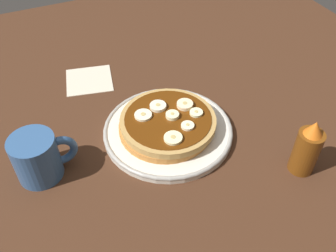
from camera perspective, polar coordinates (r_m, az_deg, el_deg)
ground_plane at (r=79.22cm, az=-0.00°, el=-1.89°), size 140.00×140.00×3.00cm
plate at (r=77.53cm, az=-0.00°, el=-0.66°), size 26.99×26.99×1.66cm
pancake_stack at (r=76.03cm, az=-0.11°, el=0.35°), size 20.22×20.22×3.03cm
banana_slice_0 at (r=75.06cm, az=0.75°, el=1.53°), size 2.74×2.74×1.00cm
banana_slice_1 at (r=77.72cm, az=2.61°, el=3.27°), size 3.43×3.43×1.04cm
banana_slice_2 at (r=75.57cm, az=-3.83°, el=1.64°), size 3.56×3.56×0.75cm
banana_slice_3 at (r=77.38cm, az=-1.55°, el=3.03°), size 3.47×3.47×0.93cm
banana_slice_4 at (r=76.15cm, az=4.35°, el=2.02°), size 2.72×2.72×0.79cm
banana_slice_5 at (r=70.69cm, az=0.79°, el=-1.89°), size 3.59×3.59×0.79cm
banana_slice_6 at (r=73.19cm, az=3.04°, el=-0.00°), size 2.63×2.63×0.77cm
coffee_mug at (r=71.64cm, az=-19.36°, el=-4.32°), size 11.84×8.35×9.02cm
napkin at (r=94.12cm, az=-12.03°, el=6.94°), size 13.08×13.08×0.30cm
syrup_bottle at (r=72.31cm, az=20.57°, el=-3.31°), size 4.76×4.76×12.07cm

